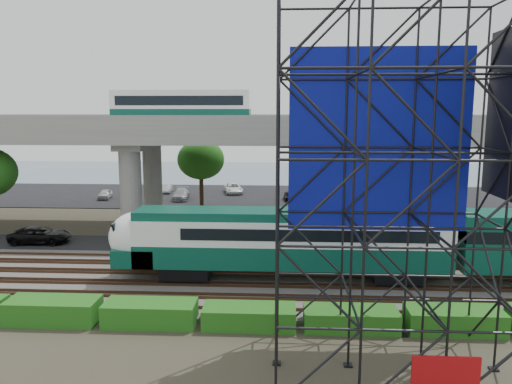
{
  "coord_description": "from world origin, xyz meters",
  "views": [
    {
      "loc": [
        2.61,
        -27.74,
        10.61
      ],
      "look_at": [
        0.77,
        6.0,
        5.12
      ],
      "focal_mm": 35.0,
      "sensor_mm": 36.0,
      "label": 1
    }
  ],
  "objects": [
    {
      "name": "commuter_train",
      "position": [
        5.23,
        2.0,
        2.88
      ],
      "size": [
        29.3,
        3.06,
        4.3
      ],
      "color": "black",
      "rests_on": "rail_tracks"
    },
    {
      "name": "harbor_water",
      "position": [
        0.0,
        56.0,
        0.01
      ],
      "size": [
        140.0,
        40.0,
        0.03
      ],
      "primitive_type": "cube",
      "color": "slate",
      "rests_on": "ground"
    },
    {
      "name": "service_road",
      "position": [
        0.0,
        10.5,
        0.04
      ],
      "size": [
        90.0,
        5.0,
        0.08
      ],
      "primitive_type": "cube",
      "color": "black",
      "rests_on": "ground"
    },
    {
      "name": "parked_cars",
      "position": [
        0.55,
        33.54,
        0.68
      ],
      "size": [
        38.13,
        9.73,
        1.29
      ],
      "color": "#BBBBBB",
      "rests_on": "parking_lot"
    },
    {
      "name": "suv",
      "position": [
        -16.91,
        10.34,
        0.74
      ],
      "size": [
        4.88,
        2.46,
        1.33
      ],
      "primitive_type": "imported",
      "rotation": [
        0.0,
        0.0,
        1.63
      ],
      "color": "black",
      "rests_on": "service_road"
    },
    {
      "name": "overpass",
      "position": [
        -0.46,
        16.0,
        8.21
      ],
      "size": [
        80.0,
        12.0,
        12.4
      ],
      "color": "#9E9B93",
      "rests_on": "ground"
    },
    {
      "name": "rail_tracks",
      "position": [
        0.0,
        2.0,
        0.28
      ],
      "size": [
        90.0,
        9.52,
        0.16
      ],
      "color": "#472D1E",
      "rests_on": "ballast_bed"
    },
    {
      "name": "ballast_bed",
      "position": [
        0.0,
        2.0,
        0.1
      ],
      "size": [
        90.0,
        12.0,
        0.2
      ],
      "primitive_type": "cube",
      "color": "slate",
      "rests_on": "ground"
    },
    {
      "name": "ground",
      "position": [
        0.0,
        0.0,
        0.0
      ],
      "size": [
        140.0,
        140.0,
        0.0
      ],
      "primitive_type": "plane",
      "color": "#474233",
      "rests_on": "ground"
    },
    {
      "name": "trees",
      "position": [
        -4.67,
        16.17,
        5.57
      ],
      "size": [
        40.94,
        16.94,
        7.69
      ],
      "color": "#382314",
      "rests_on": "ground"
    },
    {
      "name": "scaffold_tower",
      "position": [
        6.93,
        -7.98,
        7.47
      ],
      "size": [
        9.36,
        6.36,
        15.0
      ],
      "color": "black",
      "rests_on": "ground"
    },
    {
      "name": "parking_lot",
      "position": [
        0.0,
        34.0,
        0.04
      ],
      "size": [
        90.0,
        18.0,
        0.08
      ],
      "primitive_type": "cube",
      "color": "black",
      "rests_on": "ground"
    },
    {
      "name": "hedge_strip",
      "position": [
        1.01,
        -4.3,
        0.56
      ],
      "size": [
        34.6,
        1.8,
        1.2
      ],
      "color": "#155914",
      "rests_on": "ground"
    }
  ]
}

